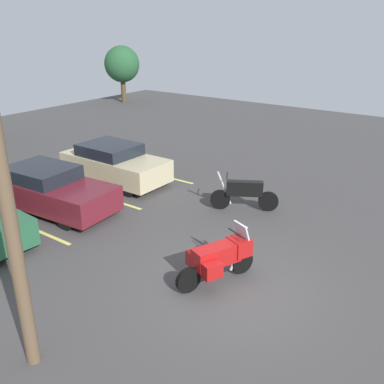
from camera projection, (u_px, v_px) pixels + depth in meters
ground at (231, 288)px, 9.98m from camera, size 44.00×44.00×0.10m
motorcycle_touring at (219, 257)px, 9.93m from camera, size 2.01×1.22×1.36m
motorcycle_second at (244, 193)px, 13.78m from camera, size 1.20×1.98×1.30m
car_maroon at (46, 189)px, 13.86m from camera, size 2.15×4.98×1.42m
car_champagne at (114, 163)px, 16.21m from camera, size 1.87×4.23×1.45m
tree_left at (122, 64)px, 31.46m from camera, size 2.56×2.56×4.12m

